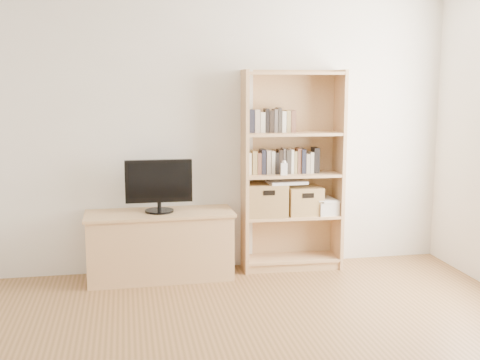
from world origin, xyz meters
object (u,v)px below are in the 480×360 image
object	(u,v)px
television	(159,186)
laptop	(286,182)
bookshelf	(292,171)
basket_left	(266,200)
baby_monitor	(284,169)
basket_right	(304,200)
tv_stand	(160,246)

from	to	relation	value
television	laptop	distance (m)	1.19
bookshelf	basket_left	xyz separation A→B (m)	(-0.25, 0.00, -0.26)
baby_monitor	basket_right	world-z (taller)	baby_monitor
television	laptop	size ratio (longest dim) A/B	1.69
baby_monitor	laptop	xyz separation A→B (m)	(0.05, 0.08, -0.13)
basket_right	laptop	size ratio (longest dim) A/B	0.92
tv_stand	basket_right	distance (m)	1.41
tv_stand	laptop	size ratio (longest dim) A/B	3.65
bookshelf	basket_right	distance (m)	0.31
television	laptop	xyz separation A→B (m)	(1.18, 0.06, -0.01)
baby_monitor	basket_right	distance (m)	0.40
bookshelf	basket_right	bearing A→B (deg)	-2.60
baby_monitor	basket_left	size ratio (longest dim) A/B	0.31
basket_right	laptop	bearing A→B (deg)	-178.00
basket_left	laptop	world-z (taller)	laptop
television	basket_right	bearing A→B (deg)	3.72
tv_stand	television	size ratio (longest dim) A/B	2.16
television	baby_monitor	bearing A→B (deg)	-0.33
tv_stand	basket_right	bearing A→B (deg)	2.19
tv_stand	laptop	world-z (taller)	laptop
tv_stand	laptop	distance (m)	1.30
bookshelf	baby_monitor	xyz separation A→B (m)	(-0.11, -0.10, 0.04)
tv_stand	bookshelf	size ratio (longest dim) A/B	0.68
basket_right	baby_monitor	bearing A→B (deg)	-158.33
bookshelf	laptop	size ratio (longest dim) A/B	5.35
bookshelf	basket_left	distance (m)	0.36
tv_stand	baby_monitor	xyz separation A→B (m)	(1.14, -0.03, 0.68)
tv_stand	baby_monitor	distance (m)	1.32
tv_stand	television	bearing A→B (deg)	0.00
tv_stand	basket_left	world-z (taller)	basket_left
bookshelf	television	world-z (taller)	bookshelf
tv_stand	television	world-z (taller)	television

